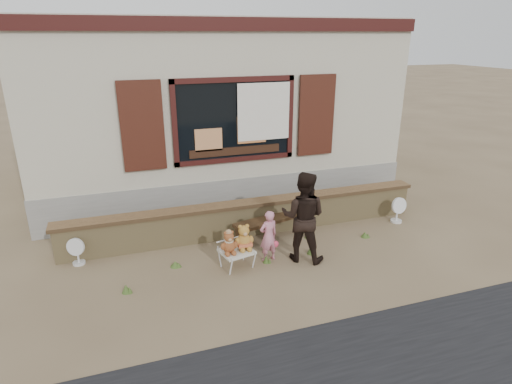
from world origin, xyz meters
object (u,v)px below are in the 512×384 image
object	(u,v)px
bench	(274,223)
teddy_bear_right	(244,236)
folding_chair	(237,252)
adult	(303,217)
child	(268,236)
teddy_bear_left	(229,242)

from	to	relation	value
bench	teddy_bear_right	size ratio (longest dim) A/B	3.76
folding_chair	teddy_bear_right	xyz separation A→B (m)	(0.14, 0.03, 0.25)
bench	adult	size ratio (longest dim) A/B	1.05
child	bench	bearing A→B (deg)	-127.33
bench	teddy_bear_right	world-z (taller)	teddy_bear_right
teddy_bear_left	teddy_bear_right	bearing A→B (deg)	-0.00
bench	folding_chair	size ratio (longest dim) A/B	2.76
teddy_bear_left	child	size ratio (longest dim) A/B	0.43
child	teddy_bear_left	bearing A→B (deg)	-3.72
folding_chair	teddy_bear_right	distance (m)	0.29
folding_chair	adult	size ratio (longest dim) A/B	0.38
teddy_bear_left	child	bearing A→B (deg)	-6.04
folding_chair	teddy_bear_right	world-z (taller)	teddy_bear_right
bench	teddy_bear_left	xyz separation A→B (m)	(-1.12, -0.90, 0.21)
child	adult	distance (m)	0.67
bench	teddy_bear_left	bearing A→B (deg)	-156.55
folding_chair	teddy_bear_right	bearing A→B (deg)	-0.00
child	teddy_bear_right	bearing A→B (deg)	-7.51
teddy_bear_left	adult	xyz separation A→B (m)	(1.29, -0.04, 0.28)
teddy_bear_right	adult	size ratio (longest dim) A/B	0.28
bench	child	bearing A→B (deg)	-131.69
teddy_bear_right	child	world-z (taller)	child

